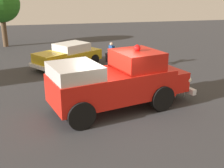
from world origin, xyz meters
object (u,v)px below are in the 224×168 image
lawn_chair_by_car (181,84)px  lawn_chair_spare (76,75)px  vintage_fire_truck (117,81)px  spectator_seated (110,51)px  lawn_chair_near_truck (112,52)px  oak_tree_left (1,4)px  classic_hot_rod (68,55)px

lawn_chair_by_car → lawn_chair_spare: size_ratio=1.00×
vintage_fire_truck → spectator_seated: size_ratio=4.89×
lawn_chair_near_truck → vintage_fire_truck: bearing=168.9°
lawn_chair_by_car → oak_tree_left: oak_tree_left is taller
classic_hot_rod → spectator_seated: 3.02m
lawn_chair_near_truck → classic_hot_rod: bearing=105.8°
classic_hot_rod → spectator_seated: bearing=-74.6°
spectator_seated → oak_tree_left: size_ratio=0.25×
lawn_chair_near_truck → spectator_seated: spectator_seated is taller
lawn_chair_near_truck → spectator_seated: size_ratio=0.79×
lawn_chair_spare → oak_tree_left: (11.54, 4.84, 2.91)m
lawn_chair_near_truck → oak_tree_left: oak_tree_left is taller
vintage_fire_truck → oak_tree_left: oak_tree_left is taller
oak_tree_left → lawn_chair_by_car: bearing=-146.2°
spectator_seated → oak_tree_left: (6.95, 7.62, 2.80)m
vintage_fire_truck → oak_tree_left: (14.76, 6.20, 2.31)m
lawn_chair_spare → oak_tree_left: bearing=22.7°
lawn_chair_near_truck → lawn_chair_spare: (-4.65, 2.90, 0.00)m
lawn_chair_spare → spectator_seated: bearing=-31.2°
classic_hot_rod → oak_tree_left: 9.48m
lawn_chair_by_car → oak_tree_left: 17.11m
vintage_fire_truck → lawn_chair_spare: bearing=23.0°
vintage_fire_truck → lawn_chair_near_truck: vintage_fire_truck is taller
lawn_chair_near_truck → lawn_chair_spare: 5.48m
lawn_chair_spare → spectator_seated: size_ratio=0.79×
classic_hot_rod → lawn_chair_spare: size_ratio=4.54×
classic_hot_rod → lawn_chair_by_car: bearing=-143.3°
lawn_chair_near_truck → lawn_chair_spare: bearing=148.0°
classic_hot_rod → lawn_chair_spare: bearing=-178.0°
classic_hot_rod → oak_tree_left: (7.75, 4.70, 2.76)m
vintage_fire_truck → spectator_seated: bearing=-10.3°
spectator_seated → lawn_chair_by_car: bearing=-166.0°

